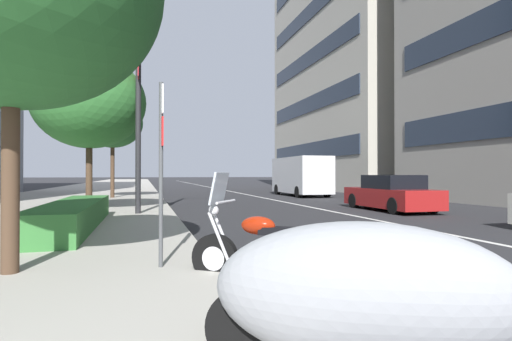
{
  "coord_description": "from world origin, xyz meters",
  "views": [
    {
      "loc": [
        -2.42,
        7.07,
        1.45
      ],
      "look_at": [
        13.06,
        2.78,
        1.6
      ],
      "focal_mm": 28.43,
      "sensor_mm": 36.0,
      "label": 1
    }
  ],
  "objects": [
    {
      "name": "motorcycle_far_end_row",
      "position": [
        0.11,
        5.61,
        0.61
      ],
      "size": [
        1.74,
        2.26,
        1.12
      ],
      "rotation": [
        0.0,
        0.0,
        1.07
      ],
      "color": "gray",
      "rests_on": "ground"
    },
    {
      "name": "car_approaching_light",
      "position": [
        11.74,
        -2.45,
        0.65
      ],
      "size": [
        4.59,
        1.88,
        1.42
      ],
      "rotation": [
        0.0,
        0.0,
        -0.02
      ],
      "color": "maroon",
      "rests_on": "ground"
    },
    {
      "name": "street_lamp_with_banners",
      "position": [
        11.58,
        6.91,
        5.22
      ],
      "size": [
        1.26,
        2.49,
        8.43
      ],
      "color": "#232326",
      "rests_on": "sidewalk_right_plaza"
    },
    {
      "name": "street_tree_mid_sidewalk",
      "position": [
        21.53,
        8.77,
        4.32
      ],
      "size": [
        3.29,
        3.29,
        5.58
      ],
      "color": "#473323",
      "rests_on": "sidewalk_right_plaza"
    },
    {
      "name": "lane_centre_stripe",
      "position": [
        35.0,
        0.0,
        0.0
      ],
      "size": [
        110.0,
        0.16,
        0.01
      ],
      "primitive_type": "cube",
      "color": "silver",
      "rests_on": "ground"
    },
    {
      "name": "delivery_van_ahead",
      "position": [
        22.96,
        -3.09,
        1.38
      ],
      "size": [
        5.92,
        2.22,
        2.57
      ],
      "rotation": [
        0.0,
        0.0,
        0.0
      ],
      "color": "silver",
      "rests_on": "ground"
    },
    {
      "name": "parking_sign_by_curb",
      "position": [
        3.41,
        6.83,
        1.77
      ],
      "size": [
        0.32,
        0.06,
        2.59
      ],
      "color": "#47494C",
      "rests_on": "sidewalk_right_plaza"
    },
    {
      "name": "motorcycle_nearest_camera",
      "position": [
        2.59,
        5.53,
        0.44
      ],
      "size": [
        1.34,
        1.9,
        1.48
      ],
      "rotation": [
        0.0,
        0.0,
        0.98
      ],
      "color": "black",
      "rests_on": "ground"
    },
    {
      "name": "sidewalk_right_plaza",
      "position": [
        30.0,
        10.83,
        0.07
      ],
      "size": [
        160.0,
        9.53,
        0.15
      ],
      "primitive_type": "cube",
      "color": "#A39E93",
      "rests_on": "ground"
    },
    {
      "name": "clipped_hedge_bed",
      "position": [
        8.38,
        8.73,
        0.46
      ],
      "size": [
        6.63,
        1.1,
        0.61
      ],
      "primitive_type": "cube",
      "color": "#337033",
      "rests_on": "sidewalk_right_plaza"
    },
    {
      "name": "street_tree_far_plaza",
      "position": [
        12.7,
        8.91,
        3.98
      ],
      "size": [
        3.84,
        3.84,
        5.47
      ],
      "color": "#473323",
      "rests_on": "sidewalk_right_plaza"
    }
  ]
}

